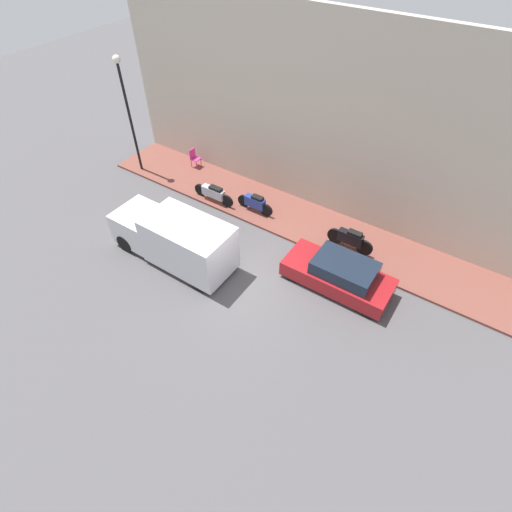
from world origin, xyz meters
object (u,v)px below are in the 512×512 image
(motorcycle_blue, at_px, (255,203))
(motorcycle_black, at_px, (350,239))
(parked_car, at_px, (339,275))
(cafe_chair, at_px, (194,157))
(scooter_silver, at_px, (214,193))
(delivery_van, at_px, (174,238))
(streetlamp, at_px, (126,100))

(motorcycle_blue, distance_m, motorcycle_black, 4.46)
(parked_car, bearing_deg, cafe_chair, 71.06)
(scooter_silver, bearing_deg, motorcycle_blue, -77.71)
(cafe_chair, bearing_deg, motorcycle_black, -97.95)
(cafe_chair, bearing_deg, motorcycle_blue, -106.51)
(parked_car, distance_m, motorcycle_black, 2.06)
(cafe_chair, bearing_deg, scooter_silver, -124.25)
(delivery_van, relative_size, motorcycle_black, 2.62)
(streetlamp, bearing_deg, parked_car, -97.69)
(streetlamp, bearing_deg, delivery_van, -123.18)
(delivery_van, bearing_deg, motorcycle_black, -52.28)
(parked_car, xyz_separation_m, streetlamp, (1.57, 11.63, 3.01))
(delivery_van, relative_size, scooter_silver, 2.36)
(scooter_silver, relative_size, motorcycle_blue, 1.20)
(scooter_silver, relative_size, cafe_chair, 2.32)
(delivery_van, relative_size, motorcycle_blue, 2.82)
(motorcycle_blue, bearing_deg, delivery_van, 166.83)
(motorcycle_black, xyz_separation_m, streetlamp, (-0.43, 11.17, 3.02))
(scooter_silver, relative_size, streetlamp, 0.39)
(scooter_silver, height_order, motorcycle_black, motorcycle_black)
(scooter_silver, height_order, cafe_chair, cafe_chair)
(parked_car, bearing_deg, motorcycle_blue, 68.85)
(delivery_van, height_order, streetlamp, streetlamp)
(parked_car, distance_m, cafe_chair, 10.08)
(motorcycle_blue, height_order, streetlamp, streetlamp)
(motorcycle_blue, bearing_deg, streetlamp, 92.85)
(cafe_chair, bearing_deg, parked_car, -108.94)
(parked_car, xyz_separation_m, scooter_silver, (1.48, 6.90, -0.06))
(delivery_van, xyz_separation_m, cafe_chair, (5.46, 3.65, -0.44))
(parked_car, relative_size, delivery_van, 0.78)
(delivery_van, height_order, scooter_silver, delivery_van)
(parked_car, relative_size, scooter_silver, 1.85)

